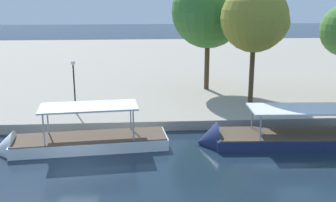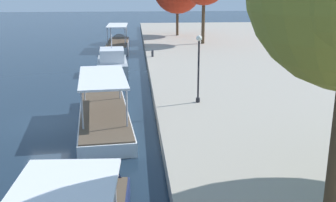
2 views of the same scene
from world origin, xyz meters
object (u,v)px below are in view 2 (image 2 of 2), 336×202
at_px(motor_yacht_1, 112,64).
at_px(lamp_post, 199,64).
at_px(tour_boat_0, 118,45).
at_px(mooring_bollard_0, 153,53).
at_px(tour_boat_2, 104,114).

distance_m(motor_yacht_1, lamp_post, 16.13).
height_order(motor_yacht_1, lamp_post, lamp_post).
height_order(tour_boat_0, lamp_post, lamp_post).
bearing_deg(tour_boat_0, mooring_bollard_0, -159.20).
bearing_deg(tour_boat_0, tour_boat_2, -178.78).
bearing_deg(tour_boat_2, mooring_bollard_0, -17.43).
bearing_deg(lamp_post, motor_yacht_1, -156.51).
height_order(tour_boat_0, tour_boat_2, tour_boat_0).
relative_size(tour_boat_2, mooring_bollard_0, 16.60).
distance_m(motor_yacht_1, tour_boat_2, 15.32).
height_order(tour_boat_2, mooring_bollard_0, tour_boat_2).
bearing_deg(mooring_bollard_0, motor_yacht_1, -49.67).
bearing_deg(mooring_bollard_0, lamp_post, 6.89).
xyz_separation_m(motor_yacht_1, lamp_post, (14.59, 6.34, 2.66)).
bearing_deg(lamp_post, tour_boat_0, -167.96).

